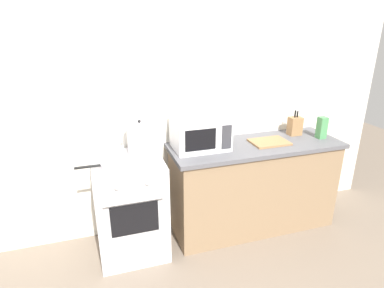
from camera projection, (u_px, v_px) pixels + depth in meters
ground_plane at (187, 285)px, 2.64m from camera, size 10.00×10.00×0.00m
back_wall at (187, 107)px, 3.15m from camera, size 4.40×0.10×2.50m
lower_cabinet_right at (253, 187)px, 3.29m from camera, size 1.64×0.56×0.88m
countertop_right at (256, 146)px, 3.13m from camera, size 1.70×0.60×0.04m
stove at (130, 207)px, 2.91m from camera, size 0.60×0.64×0.92m
stock_pot at (140, 138)px, 2.85m from camera, size 0.32×0.23×0.31m
frying_pan at (115, 165)px, 2.60m from camera, size 0.43×0.23×0.05m
microwave at (200, 133)px, 2.97m from camera, size 0.50×0.37×0.30m
cutting_board at (269, 142)px, 3.14m from camera, size 0.36×0.26×0.02m
knife_block at (295, 126)px, 3.34m from camera, size 0.13×0.10×0.26m
pasta_box at (322, 128)px, 3.24m from camera, size 0.08×0.08×0.22m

